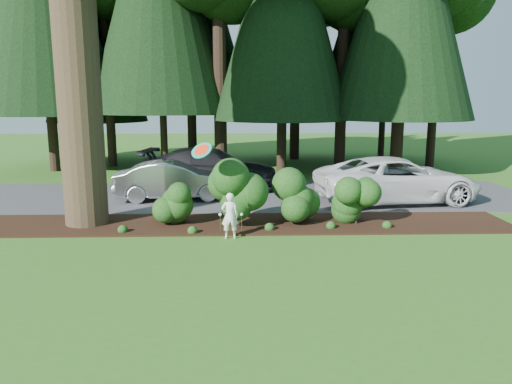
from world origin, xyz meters
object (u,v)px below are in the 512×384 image
(car_white_suv, at_px, (397,180))
(frisbee, at_px, (202,150))
(child, at_px, (230,216))
(car_dark_suv, at_px, (211,168))
(car_silver_wagon, at_px, (174,181))

(car_white_suv, bearing_deg, frisbee, 117.66)
(car_white_suv, xyz_separation_m, child, (-5.88, -4.39, -0.21))
(car_white_suv, height_order, car_dark_suv, car_dark_suv)
(car_silver_wagon, relative_size, car_white_suv, 0.74)
(car_white_suv, relative_size, child, 4.61)
(child, relative_size, frisbee, 1.95)
(car_silver_wagon, height_order, car_dark_suv, car_dark_suv)
(car_silver_wagon, bearing_deg, frisbee, -169.53)
(car_silver_wagon, bearing_deg, child, -161.99)
(car_silver_wagon, height_order, child, car_silver_wagon)
(car_dark_suv, relative_size, child, 4.47)
(car_silver_wagon, distance_m, car_white_suv, 8.05)
(car_dark_suv, height_order, frisbee, frisbee)
(car_white_suv, relative_size, car_dark_suv, 1.03)
(car_white_suv, bearing_deg, child, 119.66)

